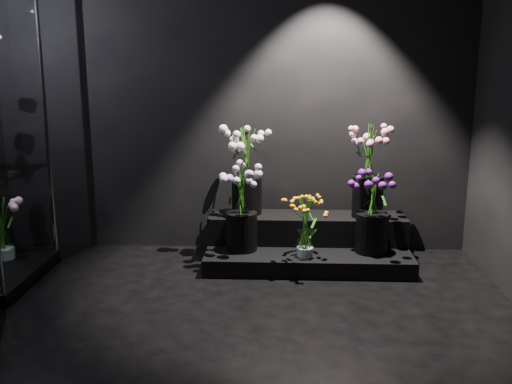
{
  "coord_description": "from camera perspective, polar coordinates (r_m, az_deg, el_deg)",
  "views": [
    {
      "loc": [
        0.4,
        -2.82,
        1.61
      ],
      "look_at": [
        0.23,
        1.2,
        0.69
      ],
      "focal_mm": 40.0,
      "sensor_mm": 36.0,
      "label": 1
    }
  ],
  "objects": [
    {
      "name": "wall_back",
      "position": [
        4.84,
        -2.32,
        10.44
      ],
      "size": [
        4.0,
        0.0,
        4.0
      ],
      "primitive_type": "plane",
      "rotation": [
        1.57,
        0.0,
        0.0
      ],
      "color": "black",
      "rests_on": "floor"
    },
    {
      "name": "floor",
      "position": [
        3.27,
        -5.13,
        -16.58
      ],
      "size": [
        4.0,
        4.0,
        0.0
      ],
      "primitive_type": "plane",
      "color": "black",
      "rests_on": "ground"
    },
    {
      "name": "bouquet_cream_roses",
      "position": [
        4.71,
        -0.95,
        2.78
      ],
      "size": [
        0.49,
        0.49,
        0.73
      ],
      "rotation": [
        0.0,
        0.0,
        -0.39
      ],
      "color": "black",
      "rests_on": "display_riser"
    },
    {
      "name": "bouquet_case_base_pink",
      "position": [
        4.84,
        -24.04,
        -3.22
      ],
      "size": [
        0.31,
        0.31,
        0.5
      ],
      "rotation": [
        0.0,
        0.0,
        0.05
      ],
      "color": "white",
      "rests_on": "display_case"
    },
    {
      "name": "bouquet_purple",
      "position": [
        4.53,
        11.61,
        -1.62
      ],
      "size": [
        0.45,
        0.45,
        0.64
      ],
      "rotation": [
        0.0,
        0.0,
        0.43
      ],
      "color": "black",
      "rests_on": "display_riser"
    },
    {
      "name": "display_riser",
      "position": [
        4.73,
        5.12,
        -5.09
      ],
      "size": [
        1.63,
        0.72,
        0.36
      ],
      "color": "black",
      "rests_on": "floor"
    },
    {
      "name": "bouquet_lilac",
      "position": [
        4.49,
        -1.47,
        -1.07
      ],
      "size": [
        0.34,
        0.34,
        0.7
      ],
      "rotation": [
        0.0,
        0.0,
        0.01
      ],
      "color": "black",
      "rests_on": "display_riser"
    },
    {
      "name": "wall_front",
      "position": [
        0.94,
        -23.09,
        -0.9
      ],
      "size": [
        4.0,
        0.0,
        4.0
      ],
      "primitive_type": "plane",
      "rotation": [
        -1.57,
        0.0,
        0.0
      ],
      "color": "black",
      "rests_on": "floor"
    },
    {
      "name": "bouquet_orange_bells",
      "position": [
        4.37,
        4.97,
        -3.19
      ],
      "size": [
        0.29,
        0.29,
        0.52
      ],
      "rotation": [
        0.0,
        0.0,
        0.22
      ],
      "color": "white",
      "rests_on": "display_riser"
    },
    {
      "name": "bouquet_pink_roses",
      "position": [
        4.69,
        11.23,
        2.6
      ],
      "size": [
        0.42,
        0.42,
        0.75
      ],
      "rotation": [
        0.0,
        0.0,
        0.17
      ],
      "color": "black",
      "rests_on": "display_riser"
    }
  ]
}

